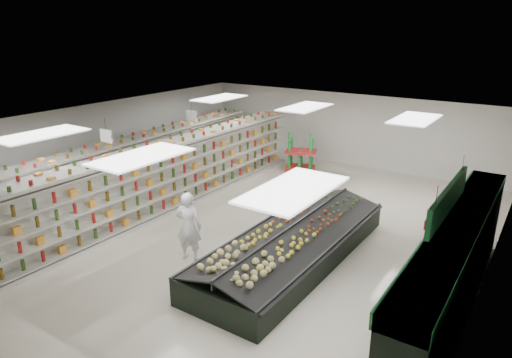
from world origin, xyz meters
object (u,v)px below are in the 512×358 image
Objects in this scene: gondola_left at (146,164)px; shopper_background at (205,158)px; shopper_main at (189,226)px; produce_island at (293,243)px; gondola_center at (173,177)px; soda_endcap at (301,153)px.

gondola_left is 7.04× the size of shopper_background.
shopper_main reaches higher than shopper_background.
shopper_background is (-6.33, 3.97, 0.41)m from produce_island.
soda_endcap is (1.73, 6.04, -0.28)m from gondola_center.
gondola_left is at bearing 166.49° from produce_island.
gondola_center is at bearing -58.86° from shopper_main.
shopper_main is 6.82m from shopper_background.
soda_endcap is (3.81, 5.34, -0.20)m from gondola_left.
gondola_center is at bearing -21.41° from gondola_left.
shopper_main is at bearing -146.33° from produce_island.
shopper_main is (-2.32, -1.54, 0.50)m from produce_island.
shopper_background is at bearing 109.05° from gondola_center.
produce_island is 4.29× the size of soda_endcap.
produce_island is at bearing -10.98° from gondola_center.
soda_endcap is at bearing 74.46° from gondola_center.
shopper_main is at bearing -40.33° from gondola_center.
produce_island is 2.83m from shopper_main.
gondola_left is at bearing 176.00° from shopper_background.
gondola_left is 0.93× the size of gondola_center.
shopper_background reaches higher than soda_endcap.
shopper_main reaches higher than soda_endcap.
gondola_left is 7.65× the size of soda_endcap.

